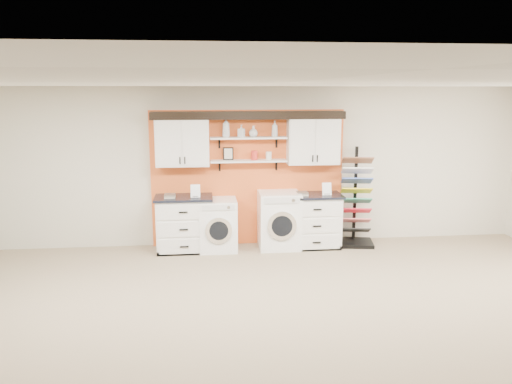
{
  "coord_description": "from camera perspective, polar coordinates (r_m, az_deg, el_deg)",
  "views": [
    {
      "loc": [
        -0.78,
        -4.74,
        2.73
      ],
      "look_at": [
        -0.03,
        2.3,
        1.28
      ],
      "focal_mm": 35.0,
      "sensor_mm": 36.0,
      "label": 1
    }
  ],
  "objects": [
    {
      "name": "canister_cream",
      "position": [
        8.69,
        1.45,
        4.16
      ],
      "size": [
        0.1,
        0.1,
        0.14
      ],
      "primitive_type": "cylinder",
      "color": "silver",
      "rests_on": "shelf_lower"
    },
    {
      "name": "canister_red",
      "position": [
        8.66,
        -0.19,
        4.21
      ],
      "size": [
        0.11,
        0.11,
        0.16
      ],
      "primitive_type": "cylinder",
      "color": "red",
      "rests_on": "shelf_lower"
    },
    {
      "name": "floor",
      "position": [
        5.53,
        2.97,
        -18.08
      ],
      "size": [
        10.0,
        10.0,
        0.0
      ],
      "primitive_type": "plane",
      "color": "gray",
      "rests_on": "ground"
    },
    {
      "name": "base_cabinet_left",
      "position": [
        8.69,
        -8.19,
        -3.6
      ],
      "size": [
        0.98,
        0.66,
        0.96
      ],
      "color": "white",
      "rests_on": "floor"
    },
    {
      "name": "upper_cabinet_right",
      "position": [
        8.79,
        6.55,
        5.92
      ],
      "size": [
        0.9,
        0.35,
        0.84
      ],
      "color": "white",
      "rests_on": "wall_back"
    },
    {
      "name": "soap_bottle_d",
      "position": [
        8.65,
        2.15,
        7.25
      ],
      "size": [
        0.15,
        0.15,
        0.28
      ],
      "primitive_type": "imported",
      "rotation": [
        0.0,
        0.0,
        2.63
      ],
      "color": "silver",
      "rests_on": "shelf_upper"
    },
    {
      "name": "dryer",
      "position": [
        8.77,
        2.64,
        -3.21
      ],
      "size": [
        0.71,
        0.71,
        1.0
      ],
      "color": "white",
      "rests_on": "floor"
    },
    {
      "name": "crown_molding",
      "position": [
        8.6,
        -0.87,
        8.86
      ],
      "size": [
        3.3,
        0.41,
        0.13
      ],
      "color": "black",
      "rests_on": "wall_back"
    },
    {
      "name": "picture_frame",
      "position": [
        8.67,
        -3.19,
        4.4
      ],
      "size": [
        0.18,
        0.02,
        0.22
      ],
      "color": "black",
      "rests_on": "shelf_lower"
    },
    {
      "name": "base_cabinet_right",
      "position": [
        8.89,
        6.55,
        -3.24
      ],
      "size": [
        0.97,
        0.66,
        0.95
      ],
      "color": "white",
      "rests_on": "floor"
    },
    {
      "name": "soap_bottle_b",
      "position": [
        8.59,
        -1.69,
        7.0
      ],
      "size": [
        0.13,
        0.13,
        0.21
      ],
      "primitive_type": "imported",
      "rotation": [
        0.0,
        0.0,
        2.54
      ],
      "color": "silver",
      "rests_on": "shelf_upper"
    },
    {
      "name": "washer",
      "position": [
        8.69,
        -4.35,
        -3.73
      ],
      "size": [
        0.64,
        0.71,
        0.89
      ],
      "color": "white",
      "rests_on": "floor"
    },
    {
      "name": "soap_bottle_a",
      "position": [
        8.57,
        -3.45,
        7.39
      ],
      "size": [
        0.18,
        0.18,
        0.33
      ],
      "primitive_type": "imported",
      "rotation": [
        0.0,
        0.0,
        -0.57
      ],
      "color": "silver",
      "rests_on": "shelf_upper"
    },
    {
      "name": "shelf_upper",
      "position": [
        8.61,
        -0.86,
        6.21
      ],
      "size": [
        1.32,
        0.28,
        0.03
      ],
      "primitive_type": "cube",
      "color": "white",
      "rests_on": "wall_back"
    },
    {
      "name": "soap_bottle_c",
      "position": [
        8.61,
        -0.31,
        6.95
      ],
      "size": [
        0.17,
        0.17,
        0.19
      ],
      "primitive_type": "imported",
      "rotation": [
        0.0,
        0.0,
        1.38
      ],
      "color": "silver",
      "rests_on": "shelf_upper"
    },
    {
      "name": "upper_cabinet_left",
      "position": [
        8.59,
        -8.42,
        5.74
      ],
      "size": [
        0.9,
        0.35,
        0.84
      ],
      "color": "white",
      "rests_on": "wall_back"
    },
    {
      "name": "ceiling",
      "position": [
        4.81,
        3.33,
        12.35
      ],
      "size": [
        10.0,
        10.0,
        0.0
      ],
      "primitive_type": "plane",
      "rotation": [
        3.14,
        0.0,
        0.0
      ],
      "color": "white",
      "rests_on": "wall_back"
    },
    {
      "name": "accent_panel",
      "position": [
        8.87,
        -0.94,
        1.61
      ],
      "size": [
        3.4,
        0.07,
        2.4
      ],
      "primitive_type": "cube",
      "color": "orange",
      "rests_on": "wall_back"
    },
    {
      "name": "shelf_lower",
      "position": [
        8.66,
        -0.85,
        3.58
      ],
      "size": [
        1.32,
        0.28,
        0.03
      ],
      "primitive_type": "cube",
      "color": "white",
      "rests_on": "wall_back"
    },
    {
      "name": "wall_back",
      "position": [
        8.88,
        -0.96,
        2.92
      ],
      "size": [
        10.0,
        0.0,
        10.0
      ],
      "primitive_type": "plane",
      "rotation": [
        1.57,
        0.0,
        0.0
      ],
      "color": "beige",
      "rests_on": "floor"
    },
    {
      "name": "sample_rack",
      "position": [
        9.1,
        11.28,
        -2.55
      ],
      "size": [
        0.72,
        0.64,
        1.75
      ],
      "rotation": [
        0.0,
        0.0,
        -0.18
      ],
      "color": "black",
      "rests_on": "floor"
    }
  ]
}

